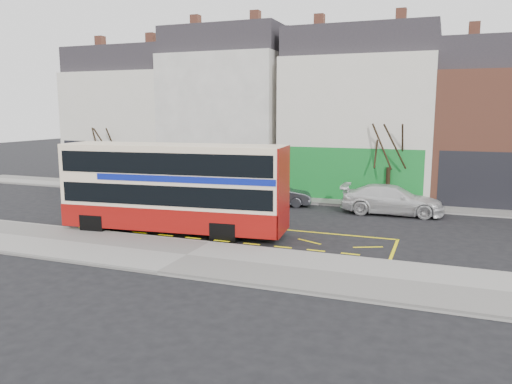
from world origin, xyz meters
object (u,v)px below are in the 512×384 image
at_px(double_decker_bus, 174,187).
at_px(bus_stop_post, 85,194).
at_px(car_silver, 165,185).
at_px(street_tree_left, 105,135).
at_px(car_grey, 278,195).
at_px(car_white, 392,200).
at_px(street_tree_right, 390,134).

height_order(double_decker_bus, bus_stop_post, double_decker_bus).
height_order(double_decker_bus, car_silver, double_decker_bus).
distance_m(bus_stop_post, street_tree_left, 13.89).
height_order(double_decker_bus, street_tree_left, street_tree_left).
distance_m(double_decker_bus, street_tree_left, 15.21).
xyz_separation_m(car_silver, car_grey, (7.88, -0.92, -0.01)).
distance_m(car_grey, street_tree_left, 13.99).
relative_size(bus_stop_post, street_tree_left, 0.50).
relative_size(double_decker_bus, street_tree_left, 1.88).
xyz_separation_m(car_white, street_tree_right, (-0.47, 2.34, 3.28)).
xyz_separation_m(bus_stop_post, car_silver, (-2.04, 10.06, -1.14)).
bearing_deg(street_tree_right, double_decker_bus, -128.67).
height_order(car_silver, street_tree_right, street_tree_right).
distance_m(car_white, street_tree_left, 20.12).
bearing_deg(street_tree_left, street_tree_right, -0.21).
relative_size(double_decker_bus, street_tree_right, 1.69).
bearing_deg(bus_stop_post, car_grey, 59.67).
distance_m(bus_stop_post, car_silver, 10.33).
relative_size(car_silver, street_tree_left, 0.69).
bearing_deg(street_tree_left, double_decker_bus, -41.72).
bearing_deg(car_white, car_silver, 83.58).
relative_size(bus_stop_post, car_grey, 0.70).
distance_m(double_decker_bus, car_white, 11.49).
height_order(bus_stop_post, street_tree_left, street_tree_left).
relative_size(car_grey, street_tree_right, 0.64).
xyz_separation_m(car_grey, street_tree_left, (-13.47, 2.31, 3.00)).
bearing_deg(car_white, street_tree_right, 9.16).
bearing_deg(street_tree_right, car_grey, -158.94).
bearing_deg(double_decker_bus, street_tree_left, 132.47).
xyz_separation_m(car_grey, car_white, (6.30, -0.10, 0.13)).
height_order(car_silver, car_grey, car_silver).
distance_m(double_decker_bus, car_grey, 8.18).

